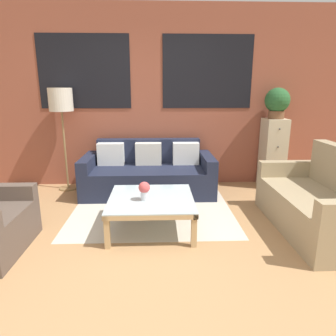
% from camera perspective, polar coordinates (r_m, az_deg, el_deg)
% --- Properties ---
extents(ground_plane, '(16.00, 16.00, 0.00)m').
position_cam_1_polar(ground_plane, '(2.90, -5.01, -17.30)').
color(ground_plane, '#AD7F51').
extents(wall_back_brick, '(8.40, 0.09, 2.80)m').
position_cam_1_polar(wall_back_brick, '(4.90, -4.03, 13.18)').
color(wall_back_brick, brown).
rests_on(wall_back_brick, ground_plane).
extents(rug, '(2.06, 1.78, 0.00)m').
position_cam_1_polar(rug, '(4.00, -3.02, -7.83)').
color(rug, beige).
rests_on(rug, ground_plane).
extents(couch_dark, '(1.94, 0.88, 0.78)m').
position_cam_1_polar(couch_dark, '(4.58, -3.72, -1.13)').
color(couch_dark, '#1E2338').
rests_on(couch_dark, ground_plane).
extents(settee_vintage, '(0.80, 1.60, 0.92)m').
position_cam_1_polar(settee_vintage, '(3.73, 27.12, -6.14)').
color(settee_vintage, tan).
rests_on(settee_vintage, ground_plane).
extents(coffee_table, '(0.93, 0.93, 0.37)m').
position_cam_1_polar(coffee_table, '(3.37, -3.22, -6.47)').
color(coffee_table, silver).
rests_on(coffee_table, ground_plane).
extents(floor_lamp, '(0.35, 0.35, 1.56)m').
position_cam_1_polar(floor_lamp, '(4.82, -19.71, 11.40)').
color(floor_lamp, olive).
rests_on(floor_lamp, ground_plane).
extents(drawer_cabinet, '(0.34, 0.39, 1.10)m').
position_cam_1_polar(drawer_cabinet, '(5.08, 19.29, 2.68)').
color(drawer_cabinet, '#C6B793').
rests_on(drawer_cabinet, ground_plane).
extents(potted_plant, '(0.38, 0.38, 0.47)m').
position_cam_1_polar(potted_plant, '(4.99, 20.08, 11.74)').
color(potted_plant, brown).
rests_on(potted_plant, drawer_cabinet).
extents(flower_vase, '(0.12, 0.12, 0.21)m').
position_cam_1_polar(flower_vase, '(3.24, -4.54, -4.13)').
color(flower_vase, silver).
rests_on(flower_vase, coffee_table).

